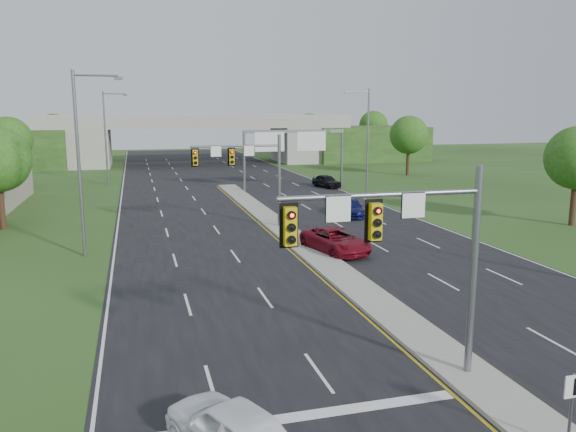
{
  "coord_description": "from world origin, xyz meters",
  "views": [
    {
      "loc": [
        -10.32,
        -15.15,
        8.63
      ],
      "look_at": [
        -2.34,
        14.0,
        3.0
      ],
      "focal_mm": 35.0,
      "sensor_mm": 36.0,
      "label": 1
    }
  ],
  "objects_px": {
    "signal_mast_far": "(249,166)",
    "car_far_a": "(336,240)",
    "keep_right_sign": "(573,400)",
    "car_white": "(232,429)",
    "car_far_b": "(351,208)",
    "signal_mast_near": "(412,242)",
    "car_far_c": "(326,181)",
    "sign_gantry": "(293,143)",
    "overpass": "(197,143)"
  },
  "relations": [
    {
      "from": "keep_right_sign",
      "to": "car_white",
      "type": "bearing_deg",
      "value": 165.22
    },
    {
      "from": "keep_right_sign",
      "to": "signal_mast_far",
      "type": "bearing_deg",
      "value": 94.39
    },
    {
      "from": "car_far_c",
      "to": "signal_mast_far",
      "type": "bearing_deg",
      "value": -136.19
    },
    {
      "from": "car_far_c",
      "to": "car_white",
      "type": "bearing_deg",
      "value": -125.62
    },
    {
      "from": "signal_mast_near",
      "to": "sign_gantry",
      "type": "bearing_deg",
      "value": 78.75
    },
    {
      "from": "car_far_a",
      "to": "signal_mast_far",
      "type": "bearing_deg",
      "value": 101.35
    },
    {
      "from": "keep_right_sign",
      "to": "car_far_b",
      "type": "height_order",
      "value": "keep_right_sign"
    },
    {
      "from": "car_white",
      "to": "car_far_c",
      "type": "bearing_deg",
      "value": -136.78
    },
    {
      "from": "overpass",
      "to": "car_far_b",
      "type": "bearing_deg",
      "value": -82.26
    },
    {
      "from": "sign_gantry",
      "to": "overpass",
      "type": "height_order",
      "value": "overpass"
    },
    {
      "from": "keep_right_sign",
      "to": "car_far_b",
      "type": "bearing_deg",
      "value": 77.84
    },
    {
      "from": "keep_right_sign",
      "to": "overpass",
      "type": "distance_m",
      "value": 84.55
    },
    {
      "from": "overpass",
      "to": "car_far_b",
      "type": "xyz_separation_m",
      "value": [
        7.04,
        -51.83,
        -2.86
      ]
    },
    {
      "from": "keep_right_sign",
      "to": "car_far_c",
      "type": "height_order",
      "value": "keep_right_sign"
    },
    {
      "from": "signal_mast_near",
      "to": "car_far_c",
      "type": "bearing_deg",
      "value": 73.89
    },
    {
      "from": "car_far_c",
      "to": "sign_gantry",
      "type": "bearing_deg",
      "value": 178.33
    },
    {
      "from": "car_white",
      "to": "keep_right_sign",
      "type": "bearing_deg",
      "value": 140.24
    },
    {
      "from": "car_far_b",
      "to": "signal_mast_near",
      "type": "bearing_deg",
      "value": -91.91
    },
    {
      "from": "car_white",
      "to": "car_far_b",
      "type": "relative_size",
      "value": 0.96
    },
    {
      "from": "car_far_a",
      "to": "car_far_b",
      "type": "height_order",
      "value": "car_far_a"
    },
    {
      "from": "sign_gantry",
      "to": "car_far_c",
      "type": "xyz_separation_m",
      "value": [
        4.32,
        0.93,
        -4.49
      ]
    },
    {
      "from": "keep_right_sign",
      "to": "car_far_c",
      "type": "bearing_deg",
      "value": 77.68
    },
    {
      "from": "sign_gantry",
      "to": "overpass",
      "type": "bearing_deg",
      "value": 100.79
    },
    {
      "from": "signal_mast_far",
      "to": "car_white",
      "type": "xyz_separation_m",
      "value": [
        -6.01,
        -27.27,
        -3.95
      ]
    },
    {
      "from": "signal_mast_near",
      "to": "car_far_b",
      "type": "bearing_deg",
      "value": 71.76
    },
    {
      "from": "sign_gantry",
      "to": "car_far_b",
      "type": "distance_m",
      "value": 17.36
    },
    {
      "from": "signal_mast_far",
      "to": "car_far_a",
      "type": "xyz_separation_m",
      "value": [
        3.76,
        -8.13,
        -3.96
      ]
    },
    {
      "from": "keep_right_sign",
      "to": "car_white",
      "type": "xyz_separation_m",
      "value": [
        -8.27,
        2.18,
        -0.74
      ]
    },
    {
      "from": "overpass",
      "to": "car_white",
      "type": "xyz_separation_m",
      "value": [
        -8.27,
        -82.34,
        -2.78
      ]
    },
    {
      "from": "keep_right_sign",
      "to": "car_white",
      "type": "distance_m",
      "value": 8.59
    },
    {
      "from": "car_white",
      "to": "overpass",
      "type": "bearing_deg",
      "value": -120.72
    },
    {
      "from": "signal_mast_near",
      "to": "signal_mast_far",
      "type": "bearing_deg",
      "value": 90.0
    },
    {
      "from": "signal_mast_near",
      "to": "car_far_c",
      "type": "relative_size",
      "value": 1.63
    },
    {
      "from": "overpass",
      "to": "car_far_c",
      "type": "relative_size",
      "value": 18.67
    },
    {
      "from": "signal_mast_near",
      "to": "car_far_c",
      "type": "xyz_separation_m",
      "value": [
        13.26,
        45.92,
        -3.98
      ]
    },
    {
      "from": "signal_mast_near",
      "to": "car_far_a",
      "type": "height_order",
      "value": "signal_mast_near"
    },
    {
      "from": "signal_mast_far",
      "to": "car_far_c",
      "type": "relative_size",
      "value": 1.63
    },
    {
      "from": "keep_right_sign",
      "to": "overpass",
      "type": "xyz_separation_m",
      "value": [
        0.0,
        84.53,
        2.04
      ]
    },
    {
      "from": "signal_mast_near",
      "to": "keep_right_sign",
      "type": "bearing_deg",
      "value": -63.06
    },
    {
      "from": "signal_mast_far",
      "to": "sign_gantry",
      "type": "height_order",
      "value": "signal_mast_far"
    },
    {
      "from": "signal_mast_far",
      "to": "car_far_a",
      "type": "bearing_deg",
      "value": -65.17
    },
    {
      "from": "signal_mast_near",
      "to": "car_white",
      "type": "relative_size",
      "value": 1.57
    },
    {
      "from": "car_white",
      "to": "car_far_a",
      "type": "xyz_separation_m",
      "value": [
        9.77,
        19.14,
        -0.01
      ]
    },
    {
      "from": "keep_right_sign",
      "to": "car_white",
      "type": "relative_size",
      "value": 0.49
    },
    {
      "from": "overpass",
      "to": "car_far_b",
      "type": "height_order",
      "value": "overpass"
    },
    {
      "from": "car_far_b",
      "to": "car_far_a",
      "type": "bearing_deg",
      "value": -99.64
    },
    {
      "from": "sign_gantry",
      "to": "car_far_c",
      "type": "height_order",
      "value": "sign_gantry"
    },
    {
      "from": "overpass",
      "to": "car_white",
      "type": "bearing_deg",
      "value": -95.74
    },
    {
      "from": "signal_mast_near",
      "to": "car_far_a",
      "type": "bearing_deg",
      "value": 77.42
    },
    {
      "from": "overpass",
      "to": "signal_mast_far",
      "type": "bearing_deg",
      "value": -92.35
    }
  ]
}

